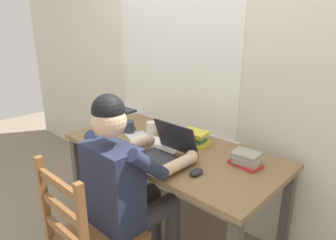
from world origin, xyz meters
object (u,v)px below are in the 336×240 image
(wooden_chair, at_px, (90,239))
(book_stack_main, at_px, (195,137))
(coffee_mug_dark, at_px, (129,127))
(laptop, at_px, (166,151))
(desk, at_px, (170,159))
(seated_person, at_px, (128,183))
(computer_mouse, at_px, (196,172))
(coffee_mug_white, at_px, (152,128))
(book_stack_side, at_px, (246,159))

(wooden_chair, distance_m, book_stack_main, 0.96)
(coffee_mug_dark, bearing_deg, laptop, -14.56)
(desk, relative_size, seated_person, 1.26)
(desk, xyz_separation_m, book_stack_main, (0.08, 0.16, 0.14))
(wooden_chair, height_order, computer_mouse, wooden_chair)
(computer_mouse, bearing_deg, coffee_mug_dark, 167.93)
(desk, xyz_separation_m, seated_person, (0.08, -0.45, 0.03))
(seated_person, distance_m, laptop, 0.32)
(desk, relative_size, computer_mouse, 15.66)
(seated_person, relative_size, book_stack_main, 5.80)
(coffee_mug_dark, height_order, book_stack_main, book_stack_main)
(laptop, distance_m, computer_mouse, 0.28)
(coffee_mug_white, height_order, book_stack_main, same)
(wooden_chair, xyz_separation_m, laptop, (0.03, 0.58, 0.34))
(computer_mouse, xyz_separation_m, coffee_mug_white, (-0.66, 0.28, 0.03))
(computer_mouse, distance_m, book_stack_side, 0.34)
(laptop, relative_size, book_stack_main, 1.54)
(seated_person, height_order, laptop, seated_person)
(wooden_chair, distance_m, coffee_mug_white, 0.96)
(coffee_mug_dark, relative_size, book_stack_main, 0.57)
(coffee_mug_white, bearing_deg, coffee_mug_dark, -146.00)
(desk, xyz_separation_m, coffee_mug_dark, (-0.43, -0.01, 0.14))
(wooden_chair, xyz_separation_m, coffee_mug_dark, (-0.51, 0.72, 0.34))
(desk, relative_size, laptop, 4.75)
(coffee_mug_white, bearing_deg, seated_person, -56.19)
(coffee_mug_white, bearing_deg, laptop, -31.94)
(computer_mouse, relative_size, book_stack_side, 0.50)
(laptop, bearing_deg, computer_mouse, -6.98)
(wooden_chair, xyz_separation_m, coffee_mug_white, (-0.36, 0.82, 0.34))
(computer_mouse, bearing_deg, book_stack_main, 129.74)
(desk, distance_m, coffee_mug_white, 0.33)
(seated_person, relative_size, book_stack_side, 6.18)
(book_stack_main, bearing_deg, laptop, -86.20)
(laptop, height_order, book_stack_main, laptop)
(coffee_mug_dark, bearing_deg, computer_mouse, -12.07)
(wooden_chair, xyz_separation_m, book_stack_side, (0.45, 0.85, 0.33))
(desk, height_order, wooden_chair, wooden_chair)
(laptop, bearing_deg, wooden_chair, -92.57)
(wooden_chair, bearing_deg, desk, 96.22)
(seated_person, distance_m, coffee_mug_dark, 0.69)
(coffee_mug_dark, bearing_deg, coffee_mug_white, 34.00)
(seated_person, height_order, book_stack_main, seated_person)
(laptop, relative_size, book_stack_side, 1.65)
(desk, bearing_deg, wooden_chair, -83.78)
(seated_person, xyz_separation_m, wooden_chair, (-0.00, -0.28, -0.22))
(book_stack_side, bearing_deg, book_stack_main, 173.56)
(wooden_chair, xyz_separation_m, book_stack_main, (0.00, 0.90, 0.34))
(desk, bearing_deg, laptop, -55.46)
(coffee_mug_dark, bearing_deg, wooden_chair, -54.47)
(desk, distance_m, coffee_mug_dark, 0.46)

